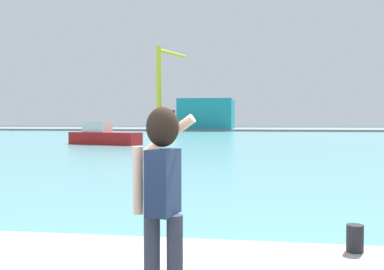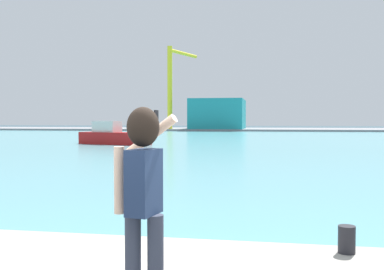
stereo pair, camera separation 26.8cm
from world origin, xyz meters
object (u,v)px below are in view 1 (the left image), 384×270
port_crane (162,79)px  person_photographer (162,186)px  boat_moored (103,136)px  warehouse_left (207,114)px  harbor_bollard (355,238)px

port_crane → person_photographer: bearing=-77.7°
person_photographer → port_crane: (-18.61, 85.66, 8.92)m
port_crane → boat_moored: bearing=-83.9°
person_photographer → warehouse_left: (-9.63, 89.08, 1.73)m
warehouse_left → port_crane: 11.99m
person_photographer → warehouse_left: 89.61m
harbor_bollard → port_crane: 86.75m
warehouse_left → port_crane: bearing=-159.1°
boat_moored → port_crane: (-5.34, 50.25, 9.87)m
person_photographer → port_crane: size_ratio=0.10×
person_photographer → boat_moored: (-13.27, 35.41, -0.95)m
port_crane → harbor_bollard: bearing=-76.2°
harbor_bollard → person_photographer: bearing=-135.6°
harbor_bollard → boat_moored: bearing=114.5°
boat_moored → port_crane: size_ratio=0.43×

